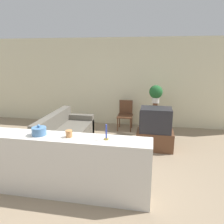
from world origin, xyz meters
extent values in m
plane|color=gray|center=(0.00, 0.00, 0.00)|extent=(14.00, 14.00, 0.00)
cube|color=beige|center=(0.00, 3.43, 1.35)|extent=(9.00, 0.06, 2.70)
cube|color=#605B51|center=(-0.68, 1.32, 0.23)|extent=(0.86, 1.84, 0.46)
cube|color=#605B51|center=(-1.02, 1.32, 0.64)|extent=(0.20, 1.84, 0.35)
cube|color=#605B51|center=(-0.68, 0.48, 0.30)|extent=(0.86, 0.16, 0.60)
cube|color=#605B51|center=(-0.68, 2.17, 0.30)|extent=(0.86, 0.16, 0.60)
cube|color=brown|center=(1.41, 1.63, 0.22)|extent=(0.86, 0.53, 0.44)
cube|color=#232328|center=(1.41, 1.63, 0.73)|extent=(0.71, 0.50, 0.56)
cube|color=black|center=(1.05, 1.63, 0.73)|extent=(0.02, 0.41, 0.44)
cube|color=brown|center=(0.53, 2.88, 0.42)|extent=(0.44, 0.44, 0.04)
cube|color=brown|center=(0.53, 3.09, 0.65)|extent=(0.40, 0.04, 0.43)
cylinder|color=brown|center=(0.34, 2.69, 0.20)|extent=(0.04, 0.04, 0.40)
cylinder|color=brown|center=(0.72, 2.69, 0.20)|extent=(0.04, 0.04, 0.40)
cylinder|color=brown|center=(0.34, 3.07, 0.20)|extent=(0.04, 0.04, 0.40)
cylinder|color=brown|center=(0.72, 3.07, 0.20)|extent=(0.04, 0.04, 0.40)
cylinder|color=brown|center=(1.40, 2.75, 0.45)|extent=(0.13, 0.13, 0.89)
cylinder|color=white|center=(1.40, 2.75, 0.97)|extent=(0.20, 0.20, 0.15)
sphere|color=#23602D|center=(1.40, 2.75, 1.20)|extent=(0.37, 0.37, 0.37)
cube|color=silver|center=(0.00, -0.41, 0.49)|extent=(2.68, 0.44, 0.99)
cylinder|color=#4C7AAD|center=(-0.40, -0.41, 1.05)|extent=(0.22, 0.22, 0.12)
sphere|color=#4C7AAD|center=(-0.40, -0.41, 1.13)|extent=(0.05, 0.05, 0.05)
cylinder|color=#C6844C|center=(0.09, -0.41, 1.04)|extent=(0.10, 0.10, 0.11)
cylinder|color=#B7933D|center=(0.66, -0.41, 1.00)|extent=(0.07, 0.07, 0.02)
cylinder|color=#2D3D9E|center=(0.66, -0.41, 1.11)|extent=(0.02, 0.02, 0.21)
camera|label=1|loc=(1.29, -3.34, 2.20)|focal=35.00mm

